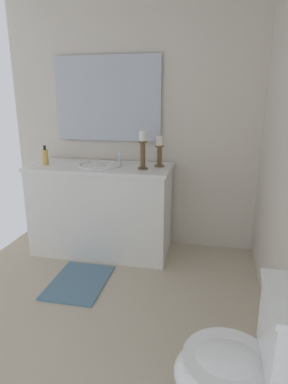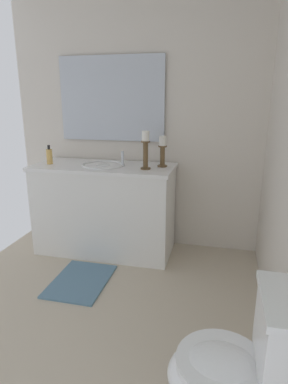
{
  "view_description": "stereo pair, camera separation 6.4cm",
  "coord_description": "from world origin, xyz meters",
  "views": [
    {
      "loc": [
        1.93,
        0.77,
        1.47
      ],
      "look_at": [
        -0.1,
        0.35,
        0.87
      ],
      "focal_mm": 30.6,
      "sensor_mm": 36.0,
      "label": 1
    },
    {
      "loc": [
        1.92,
        0.84,
        1.47
      ],
      "look_at": [
        -0.1,
        0.35,
        0.87
      ],
      "focal_mm": 30.6,
      "sensor_mm": 36.0,
      "label": 2
    }
  ],
  "objects": [
    {
      "name": "vanity_cabinet",
      "position": [
        -0.92,
        -0.24,
        0.43
      ],
      "size": [
        0.58,
        1.33,
        0.86
      ],
      "color": "white",
      "rests_on": "ground"
    },
    {
      "name": "toilet",
      "position": [
        0.75,
        0.96,
        0.37
      ],
      "size": [
        0.39,
        0.54,
        0.75
      ],
      "color": "white",
      "rests_on": "ground"
    },
    {
      "name": "bath_mat",
      "position": [
        -0.3,
        -0.24,
        0.01
      ],
      "size": [
        0.6,
        0.44,
        0.02
      ],
      "primitive_type": "cube",
      "color": "slate",
      "rests_on": "ground"
    },
    {
      "name": "candle_holder_tall",
      "position": [
        -0.99,
        0.31,
        1.01
      ],
      "size": [
        0.09,
        0.09,
        0.28
      ],
      "color": "brown",
      "rests_on": "vanity_cabinet"
    },
    {
      "name": "soap_bottle",
      "position": [
        -0.87,
        -0.76,
        0.94
      ],
      "size": [
        0.06,
        0.06,
        0.18
      ],
      "color": "#E5B259",
      "rests_on": "vanity_cabinet"
    },
    {
      "name": "mirror",
      "position": [
        -1.2,
        -0.24,
        1.46
      ],
      "size": [
        0.02,
        1.05,
        0.8
      ],
      "primitive_type": "cube",
      "color": "silver"
    },
    {
      "name": "floor",
      "position": [
        0.0,
        0.0,
        -0.01
      ],
      "size": [
        2.49,
        2.48,
        0.02
      ],
      "primitive_type": "cube",
      "color": "beige",
      "rests_on": "ground"
    },
    {
      "name": "candle_holder_short",
      "position": [
        -0.85,
        0.18,
        1.04
      ],
      "size": [
        0.09,
        0.09,
        0.33
      ],
      "color": "brown",
      "rests_on": "vanity_cabinet"
    },
    {
      "name": "wall_left",
      "position": [
        -1.25,
        0.0,
        1.23
      ],
      "size": [
        0.04,
        2.48,
        2.45
      ],
      "primitive_type": "cube",
      "color": "silver",
      "rests_on": "ground"
    },
    {
      "name": "sink_basin",
      "position": [
        -0.92,
        -0.24,
        0.82
      ],
      "size": [
        0.4,
        0.4,
        0.24
      ],
      "color": "white",
      "rests_on": "vanity_cabinet"
    }
  ]
}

